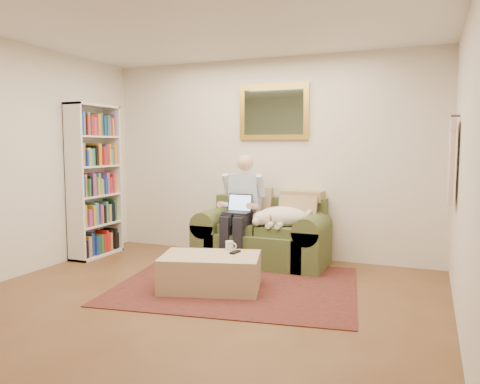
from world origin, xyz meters
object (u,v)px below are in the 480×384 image
Objects in this scene: sofa at (262,241)px; laptop at (238,208)px; ottoman at (211,272)px; coffee_mug at (229,246)px; bookshelf at (95,181)px; sleeping_dog at (283,216)px; seated_man at (240,210)px.

sofa is 5.15× the size of laptop.
coffee_mug is at bearing 71.53° from ottoman.
bookshelf is at bearing 166.84° from coffee_mug.
sofa is at bearing 87.96° from coffee_mug.
sofa is 1.63× the size of ottoman.
sleeping_dog is 6.62× the size of coffee_mug.
sleeping_dog is 1.30m from ottoman.
sofa is at bearing 41.02° from laptop.
coffee_mug is (-0.32, -0.88, -0.21)m from sleeping_dog.
laptop is (-0.24, -0.21, 0.43)m from sofa.
bookshelf reaches higher than laptop.
seated_man is (-0.24, -0.15, 0.40)m from sofa.
ottoman is at bearing -109.72° from sleeping_dog.
sofa reaches higher than coffee_mug.
laptop is at bearing 7.26° from bookshelf.
sleeping_dog is at bearing 8.64° from bookshelf.
sleeping_dog is 0.33× the size of bookshelf.
sofa reaches higher than ottoman.
laptop is at bearing 96.44° from ottoman.
laptop is 1.16m from ottoman.
seated_man reaches higher than sofa.
sofa is 1.25m from ottoman.
bookshelf is (-2.07, 0.78, 0.82)m from ottoman.
seated_man is 13.53× the size of coffee_mug.
bookshelf reaches higher than sofa.
laptop is (0.00, -0.06, 0.03)m from seated_man.
sofa is 0.97m from coffee_mug.
seated_man reaches higher than laptop.
coffee_mug reaches higher than ottoman.
laptop is 0.16× the size of bookshelf.
sleeping_dog is (0.29, -0.08, 0.34)m from sofa.
seated_man is at bearing 96.07° from ottoman.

